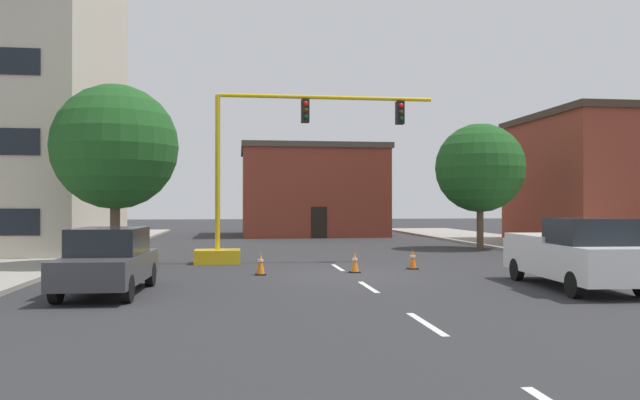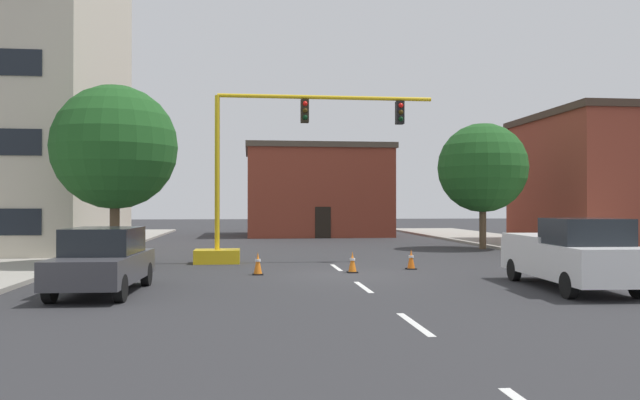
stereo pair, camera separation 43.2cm
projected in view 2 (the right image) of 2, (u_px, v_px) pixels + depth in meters
The scene contains 16 objects.
ground_plane at pixel (347, 275), 20.66m from camera, with size 160.00×160.00×0.00m, color #2D2D30.
sidewalk_left at pixel (32, 257), 27.16m from camera, with size 6.00×56.00×0.14m, color #9E998E.
sidewalk_right at pixel (580, 252), 30.06m from camera, with size 6.00×56.00×0.14m, color #9E998E.
lane_stripe_seg_1 at pixel (415, 324), 12.22m from camera, with size 0.16×2.40×0.01m, color silver.
lane_stripe_seg_2 at pixel (363, 287), 17.68m from camera, with size 0.16×2.40×0.01m, color silver.
lane_stripe_seg_3 at pixel (336, 268), 23.15m from camera, with size 0.16×2.40×0.01m, color silver.
building_brick_center at pixel (316, 191), 48.00m from camera, with size 10.74×9.93×6.78m.
building_row_right at pixel (630, 179), 37.53m from camera, with size 11.55×10.35×7.84m.
traffic_signal_gantry at pixel (249, 206), 25.02m from camera, with size 9.72×1.20×6.83m.
tree_left_near at pixel (115, 147), 23.23m from camera, with size 4.65×4.65×6.83m.
tree_right_mid at pixel (483, 168), 32.96m from camera, with size 4.74×4.74×6.68m.
pickup_truck_white at pixel (571, 254), 17.30m from camera, with size 2.29×5.50×1.99m.
sedan_dark_gray_near_left at pixel (103, 260), 16.42m from camera, with size 2.02×4.57×1.74m.
traffic_cone_roadside_a at pixel (352, 262), 21.42m from camera, with size 0.36×0.36×0.72m.
traffic_cone_roadside_b at pixel (411, 259), 22.56m from camera, with size 0.36×0.36×0.73m.
traffic_cone_roadside_c at pixel (258, 264), 20.77m from camera, with size 0.36×0.36×0.77m.
Camera 2 is at (-3.25, -20.44, 2.36)m, focal length 34.85 mm.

